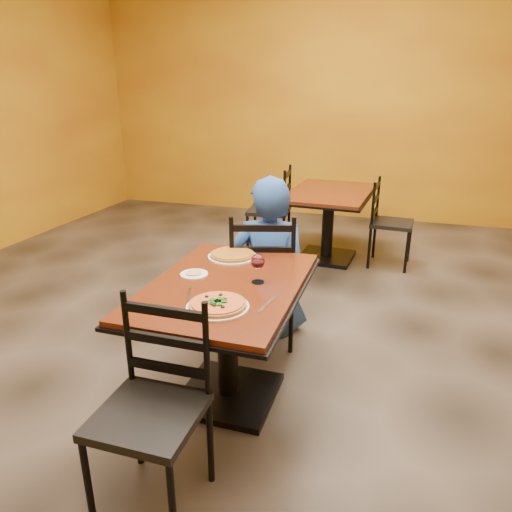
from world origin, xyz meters
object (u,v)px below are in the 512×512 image
(table_main, at_px, (227,314))
(chair_main_far, at_px, (262,277))
(chair_main_near, at_px, (148,417))
(chair_second_right, at_px, (392,224))
(plate_main, at_px, (218,307))
(side_plate, at_px, (194,274))
(pizza_far, at_px, (232,254))
(wine_glass, at_px, (258,267))
(pizza_main, at_px, (218,304))
(plate_far, at_px, (232,256))
(table_second, at_px, (329,209))
(chair_second_left, at_px, (269,211))
(diner, at_px, (269,255))

(table_main, height_order, chair_main_far, chair_main_far)
(chair_main_near, relative_size, chair_second_right, 1.04)
(chair_main_far, height_order, plate_main, chair_main_far)
(side_plate, bearing_deg, pizza_far, 73.17)
(chair_main_near, xyz_separation_m, wine_glass, (0.21, 0.87, 0.37))
(chair_main_near, distance_m, pizza_main, 0.61)
(plate_far, relative_size, wine_glass, 1.72)
(pizza_main, xyz_separation_m, pizza_far, (-0.18, 0.70, 0.00))
(plate_main, height_order, wine_glass, wine_glass)
(table_main, bearing_deg, table_second, 86.41)
(chair_second_left, bearing_deg, side_plate, 0.81)
(plate_main, relative_size, wine_glass, 1.72)
(diner, bearing_deg, table_main, 83.62)
(diner, xyz_separation_m, pizza_main, (0.08, -1.22, 0.18))
(table_second, relative_size, chair_main_near, 1.39)
(chair_main_near, distance_m, chair_second_right, 3.54)
(table_main, bearing_deg, chair_second_right, 72.52)
(plate_main, xyz_separation_m, pizza_main, (0.00, 0.00, 0.02))
(pizza_far, bearing_deg, pizza_main, -75.49)
(chair_main_far, height_order, chair_second_right, chair_main_far)
(chair_second_right, bearing_deg, chair_main_far, 159.94)
(table_main, distance_m, diner, 0.92)
(wine_glass, bearing_deg, plate_main, -104.32)
(table_second, distance_m, chair_second_left, 0.66)
(diner, bearing_deg, plate_main, 86.84)
(plate_far, bearing_deg, table_main, -74.61)
(table_main, height_order, chair_second_left, chair_second_left)
(pizza_far, height_order, side_plate, pizza_far)
(table_main, bearing_deg, diner, 90.69)
(wine_glass, bearing_deg, table_main, -160.69)
(chair_main_far, xyz_separation_m, chair_second_left, (-0.48, 1.87, -0.01))
(plate_main, distance_m, plate_far, 0.73)
(chair_main_far, xyz_separation_m, diner, (0.00, 0.17, 0.10))
(chair_second_right, relative_size, pizza_far, 3.21)
(pizza_main, xyz_separation_m, wine_glass, (0.09, 0.36, 0.07))
(chair_second_left, distance_m, plate_main, 2.98)
(table_second, xyz_separation_m, chair_second_right, (0.66, 0.00, -0.11))
(diner, relative_size, pizza_main, 4.19)
(table_second, relative_size, side_plate, 8.12)
(table_main, height_order, side_plate, side_plate)
(plate_far, bearing_deg, chair_main_far, 74.31)
(chair_second_left, height_order, plate_far, chair_second_left)
(chair_main_near, bearing_deg, table_second, 86.26)
(table_second, bearing_deg, table_main, -93.59)
(diner, bearing_deg, side_plate, 69.70)
(plate_main, distance_m, pizza_far, 0.73)
(chair_main_near, distance_m, plate_far, 1.25)
(chair_second_left, relative_size, pizza_main, 3.42)
(chair_main_near, relative_size, chair_second_left, 0.96)
(table_second, xyz_separation_m, chair_second_left, (-0.66, 0.00, -0.07))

